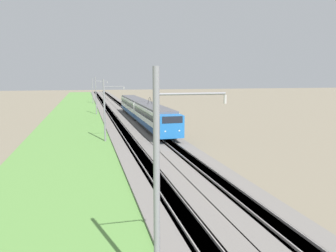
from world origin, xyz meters
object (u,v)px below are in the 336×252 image
at_px(passenger_train, 142,110).
at_px(catenary_mast_far, 96,95).
at_px(catenary_mast_near, 158,187).
at_px(catenary_mast_distant, 93,90).
at_px(catenary_mast_mid, 105,110).

distance_m(passenger_train, catenary_mast_far, 16.78).
relative_size(passenger_train, catenary_mast_near, 4.71).
bearing_deg(catenary_mast_far, catenary_mast_distant, -0.00).
relative_size(passenger_train, catenary_mast_distant, 5.15).
distance_m(catenary_mast_far, catenary_mast_distant, 29.85).
distance_m(catenary_mast_near, catenary_mast_distant, 89.54).
height_order(catenary_mast_near, catenary_mast_distant, catenary_mast_near).
bearing_deg(catenary_mast_distant, catenary_mast_far, 180.00).
bearing_deg(catenary_mast_far, catenary_mast_mid, -180.00).
bearing_deg(passenger_train, catenary_mast_distant, -170.99).
bearing_deg(catenary_mast_far, passenger_train, -154.72).
height_order(catenary_mast_mid, catenary_mast_distant, catenary_mast_mid).
xyz_separation_m(catenary_mast_mid, catenary_mast_distant, (59.69, -0.00, -0.05)).
relative_size(catenary_mast_near, catenary_mast_distant, 1.09).
xyz_separation_m(passenger_train, catenary_mast_far, (15.09, 7.13, 1.79)).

